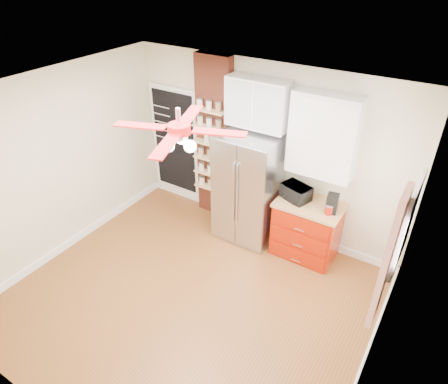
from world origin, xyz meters
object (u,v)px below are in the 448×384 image
Objects in this scene: coffee_maker at (332,203)px; canister_left at (329,210)px; fridge at (248,188)px; pantry_jar_oats at (207,138)px; ceiling_fan at (179,130)px; red_cabinet at (307,229)px; toaster_oven at (296,192)px.

coffee_maker reaches higher than canister_left.
pantry_jar_oats is at bearing 170.65° from fridge.
fridge is at bearing 170.37° from coffee_maker.
fridge is at bearing 91.76° from ceiling_fan.
red_cabinet is 0.67× the size of ceiling_fan.
coffee_maker is (0.31, -0.03, 0.58)m from red_cabinet.
coffee_maker is at bearing 1.02° from fridge.
fridge is at bearing -157.72° from toaster_oven.
pantry_jar_oats reaches higher than toaster_oven.
fridge is 4.30× the size of toaster_oven.
fridge is 1.29m from coffee_maker.
toaster_oven is 2.99× the size of pantry_jar_oats.
toaster_oven is at bearing 4.03° from fridge.
fridge is 1.86× the size of red_cabinet.
pantry_jar_oats is at bearing 116.77° from ceiling_fan.
coffee_maker is (0.55, -0.03, 0.02)m from toaster_oven.
ceiling_fan is (0.05, -1.63, 1.55)m from fridge.
red_cabinet is 2.75m from ceiling_fan.
toaster_oven is at bearing -3.14° from pantry_jar_oats.
pantry_jar_oats is (-2.13, 0.12, 0.41)m from coffee_maker.
canister_left is at bearing -106.70° from coffee_maker.
fridge reaches higher than toaster_oven.
coffee_maker is (1.23, 1.65, -1.39)m from ceiling_fan.
fridge is at bearing -9.35° from pantry_jar_oats.
ceiling_fan is at bearing -127.87° from canister_left.
fridge is 2.25m from ceiling_fan.
toaster_oven is at bearing 166.29° from coffee_maker.
red_cabinet is 0.66m from coffee_maker.
ceiling_fan is 2.47m from canister_left.
fridge is 1.28m from canister_left.
red_cabinet is 7.25× the size of canister_left.
pantry_jar_oats reaches higher than red_cabinet.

